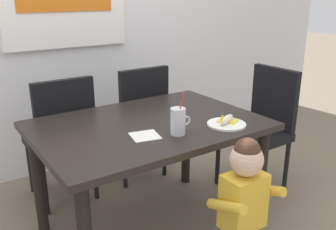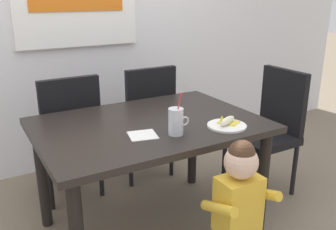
{
  "view_description": "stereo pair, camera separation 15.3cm",
  "coord_description": "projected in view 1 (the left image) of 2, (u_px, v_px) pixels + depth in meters",
  "views": [
    {
      "loc": [
        -1.07,
        -1.78,
        1.51
      ],
      "look_at": [
        0.08,
        -0.1,
        0.82
      ],
      "focal_mm": 39.08,
      "sensor_mm": 36.0,
      "label": 1
    },
    {
      "loc": [
        -0.94,
        -1.87,
        1.51
      ],
      "look_at": [
        0.08,
        -0.1,
        0.82
      ],
      "focal_mm": 39.08,
      "sensor_mm": 36.0,
      "label": 2
    }
  ],
  "objects": [
    {
      "name": "ground_plane",
      "position": [
        150.0,
        229.0,
        2.45
      ],
      "size": [
        24.0,
        24.0,
        0.0
      ],
      "primitive_type": "plane",
      "color": "#7A6B56"
    },
    {
      "name": "back_wall",
      "position": [
        65.0,
        0.0,
        3.0
      ],
      "size": [
        6.4,
        0.17,
        2.9
      ],
      "color": "silver",
      "rests_on": "ground"
    },
    {
      "name": "dining_table",
      "position": [
        149.0,
        138.0,
        2.24
      ],
      "size": [
        1.34,
        0.95,
        0.76
      ],
      "color": "black",
      "rests_on": "ground"
    },
    {
      "name": "dining_chair_left",
      "position": [
        62.0,
        133.0,
        2.63
      ],
      "size": [
        0.44,
        0.45,
        0.96
      ],
      "rotation": [
        0.0,
        0.0,
        3.14
      ],
      "color": "black",
      "rests_on": "ground"
    },
    {
      "name": "dining_chair_right",
      "position": [
        138.0,
        117.0,
        2.99
      ],
      "size": [
        0.44,
        0.45,
        0.96
      ],
      "rotation": [
        0.0,
        0.0,
        3.14
      ],
      "color": "black",
      "rests_on": "ground"
    },
    {
      "name": "dining_chair_far",
      "position": [
        262.0,
        122.0,
        2.87
      ],
      "size": [
        0.44,
        0.44,
        0.96
      ],
      "rotation": [
        0.0,
        0.0,
        -1.57
      ],
      "color": "black",
      "rests_on": "ground"
    },
    {
      "name": "toddler_standing",
      "position": [
        244.0,
        195.0,
        1.86
      ],
      "size": [
        0.33,
        0.24,
        0.84
      ],
      "color": "#3F4760",
      "rests_on": "ground"
    },
    {
      "name": "milk_cup",
      "position": [
        178.0,
        123.0,
        2.01
      ],
      "size": [
        0.13,
        0.09,
        0.25
      ],
      "color": "silver",
      "rests_on": "dining_table"
    },
    {
      "name": "snack_plate",
      "position": [
        226.0,
        124.0,
        2.16
      ],
      "size": [
        0.23,
        0.23,
        0.01
      ],
      "primitive_type": "cylinder",
      "color": "white",
      "rests_on": "dining_table"
    },
    {
      "name": "peeled_banana",
      "position": [
        227.0,
        119.0,
        2.17
      ],
      "size": [
        0.18,
        0.13,
        0.07
      ],
      "rotation": [
        0.0,
        0.0,
        0.44
      ],
      "color": "#F4EAC6",
      "rests_on": "snack_plate"
    },
    {
      "name": "paper_napkin",
      "position": [
        145.0,
        136.0,
        2.0
      ],
      "size": [
        0.18,
        0.18,
        0.0
      ],
      "primitive_type": "cube",
      "rotation": [
        0.0,
        0.0,
        -0.22
      ],
      "color": "white",
      "rests_on": "dining_table"
    }
  ]
}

